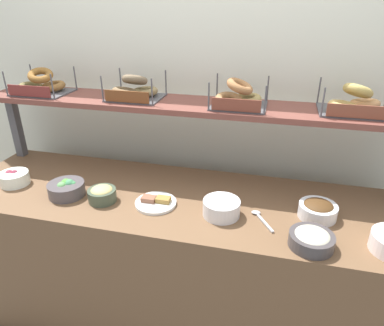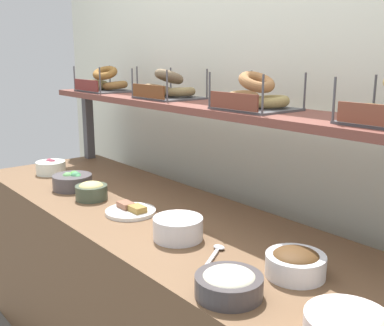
# 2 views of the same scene
# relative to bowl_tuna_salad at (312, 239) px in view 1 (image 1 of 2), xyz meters

# --- Properties ---
(ground_plane) EXTENTS (8.00, 8.00, 0.00)m
(ground_plane) POSITION_rel_bowl_tuna_salad_xyz_m (-0.68, 0.25, -0.89)
(ground_plane) COLOR #595651
(back_wall) EXTENTS (3.54, 0.06, 2.40)m
(back_wall) POSITION_rel_bowl_tuna_salad_xyz_m (-0.68, 0.80, 0.31)
(back_wall) COLOR silver
(back_wall) RESTS_ON ground_plane
(deli_counter) EXTENTS (2.34, 0.70, 0.85)m
(deli_counter) POSITION_rel_bowl_tuna_salad_xyz_m (-0.68, 0.25, -0.46)
(deli_counter) COLOR brown
(deli_counter) RESTS_ON ground_plane
(shelf_riser_left) EXTENTS (0.05, 0.05, 0.40)m
(shelf_riser_left) POSITION_rel_bowl_tuna_salad_xyz_m (-1.79, 0.52, 0.16)
(shelf_riser_left) COLOR #4C4C51
(shelf_riser_left) RESTS_ON deli_counter
(upper_shelf) EXTENTS (2.30, 0.32, 0.03)m
(upper_shelf) POSITION_rel_bowl_tuna_salad_xyz_m (-0.68, 0.52, 0.38)
(upper_shelf) COLOR brown
(upper_shelf) RESTS_ON shelf_riser_left
(bowl_tuna_salad) EXTENTS (0.19, 0.19, 0.07)m
(bowl_tuna_salad) POSITION_rel_bowl_tuna_salad_xyz_m (0.00, 0.00, 0.00)
(bowl_tuna_salad) COLOR #443F40
(bowl_tuna_salad) RESTS_ON deli_counter
(bowl_beet_salad) EXTENTS (0.16, 0.16, 0.08)m
(bowl_beet_salad) POSITION_rel_bowl_tuna_salad_xyz_m (-1.56, 0.17, 0.00)
(bowl_beet_salad) COLOR white
(bowl_beet_salad) RESTS_ON deli_counter
(bowl_hummus) EXTENTS (0.14, 0.14, 0.08)m
(bowl_hummus) POSITION_rel_bowl_tuna_salad_xyz_m (-1.01, 0.12, 0.00)
(bowl_hummus) COLOR #43503E
(bowl_hummus) RESTS_ON deli_counter
(bowl_veggie_mix) EXTENTS (0.19, 0.19, 0.09)m
(bowl_veggie_mix) POSITION_rel_bowl_tuna_salad_xyz_m (-1.21, 0.13, 0.00)
(bowl_veggie_mix) COLOR #504A4D
(bowl_veggie_mix) RESTS_ON deli_counter
(bowl_cream_cheese) EXTENTS (0.18, 0.18, 0.10)m
(bowl_cream_cheese) POSITION_rel_bowl_tuna_salad_xyz_m (-0.40, 0.14, 0.01)
(bowl_cream_cheese) COLOR silver
(bowl_cream_cheese) RESTS_ON deli_counter
(bowl_chocolate_spread) EXTENTS (0.18, 0.18, 0.08)m
(bowl_chocolate_spread) POSITION_rel_bowl_tuna_salad_xyz_m (0.04, 0.23, 0.00)
(bowl_chocolate_spread) COLOR white
(bowl_chocolate_spread) RESTS_ON deli_counter
(serving_plate_white) EXTENTS (0.21, 0.21, 0.04)m
(serving_plate_white) POSITION_rel_bowl_tuna_salad_xyz_m (-0.73, 0.15, -0.02)
(serving_plate_white) COLOR white
(serving_plate_white) RESTS_ON deli_counter
(serving_spoon_near_plate) EXTENTS (0.11, 0.15, 0.01)m
(serving_spoon_near_plate) POSITION_rel_bowl_tuna_salad_xyz_m (-0.22, 0.15, -0.03)
(serving_spoon_near_plate) COLOR #B7B7BC
(serving_spoon_near_plate) RESTS_ON deli_counter
(bagel_basket_cinnamon_raisin) EXTENTS (0.31, 0.26, 0.15)m
(bagel_basket_cinnamon_raisin) POSITION_rel_bowl_tuna_salad_xyz_m (-1.54, 0.50, 0.44)
(bagel_basket_cinnamon_raisin) COLOR #4C4C51
(bagel_basket_cinnamon_raisin) RESTS_ON upper_shelf
(bagel_basket_poppy) EXTENTS (0.30, 0.25, 0.15)m
(bagel_basket_poppy) POSITION_rel_bowl_tuna_salad_xyz_m (-0.96, 0.52, 0.44)
(bagel_basket_poppy) COLOR #4C4C51
(bagel_basket_poppy) RESTS_ON upper_shelf
(bagel_basket_everything) EXTENTS (0.28, 0.26, 0.15)m
(bagel_basket_everything) POSITION_rel_bowl_tuna_salad_xyz_m (-0.39, 0.50, 0.44)
(bagel_basket_everything) COLOR #4C4C51
(bagel_basket_everything) RESTS_ON upper_shelf
(bagel_basket_sesame) EXTENTS (0.33, 0.26, 0.15)m
(bagel_basket_sesame) POSITION_rel_bowl_tuna_salad_xyz_m (0.17, 0.53, 0.44)
(bagel_basket_sesame) COLOR #4C4C51
(bagel_basket_sesame) RESTS_ON upper_shelf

